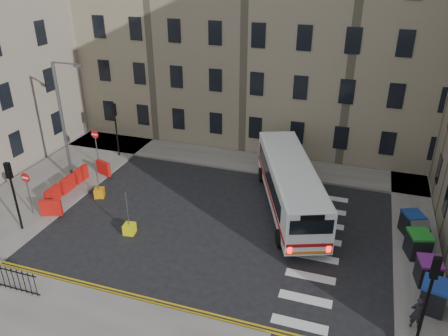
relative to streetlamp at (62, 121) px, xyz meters
The scene contains 22 objects.
ground 13.85m from the streetlamp, ahead, with size 120.00×120.00×0.00m, color black.
pavement_north 10.52m from the streetlamp, 43.32° to the left, with size 36.00×3.20×0.15m, color slate.
pavement_east 22.50m from the streetlamp, ahead, with size 2.40×26.00×0.15m, color slate.
pavement_west 4.49m from the streetlamp, 135.00° to the right, with size 6.00×22.00×0.15m, color slate.
pavement_sw 14.08m from the streetlamp, 63.43° to the right, with size 20.00×6.00×0.15m, color slate.
terrace_north 15.38m from the streetlamp, 66.04° to the left, with size 38.30×10.80×17.20m.
traffic_light_east 22.91m from the streetlamp, 19.15° to the right, with size 0.28×0.22×4.10m.
traffic_light_nw 4.84m from the streetlamp, 77.47° to the left, with size 0.28×0.22×4.10m.
traffic_light_sw 6.26m from the streetlamp, 80.54° to the right, with size 0.28×0.22×4.10m.
streetlamp is the anchor object (origin of this frame).
no_entry_north 3.41m from the streetlamp, 78.69° to the left, with size 0.60×0.08×3.00m.
no_entry_south 5.06m from the streetlamp, 83.66° to the right, with size 0.60×0.08×3.00m.
roadworks_barriers 4.15m from the streetlamp, 52.28° to the right, with size 1.66×6.26×1.00m.
bus 15.05m from the streetlamp, ahead, with size 6.17×10.89×2.93m.
wheelie_bin_a 23.20m from the streetlamp, 13.61° to the right, with size 1.30×1.43×1.36m.
wheelie_bin_b 22.80m from the streetlamp, ahead, with size 1.17×1.30×1.27m.
wheelie_bin_c 22.24m from the streetlamp, ahead, with size 1.35×1.46×1.33m.
wheelie_bin_d 22.28m from the streetlamp, ahead, with size 0.98×1.12×1.21m.
wheelie_bin_e 21.99m from the streetlamp, ahead, with size 1.37×1.45×1.26m.
pedestrian 22.84m from the streetlamp, 17.48° to the right, with size 0.56×0.37×1.54m, color black.
bollard_yellow 5.20m from the streetlamp, 23.57° to the right, with size 0.60×0.60×0.60m, color orange.
bollard_chevron 9.07m from the streetlamp, 32.16° to the right, with size 0.60×0.60×0.60m, color yellow.
Camera 1 is at (5.27, -19.90, 14.06)m, focal length 35.00 mm.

